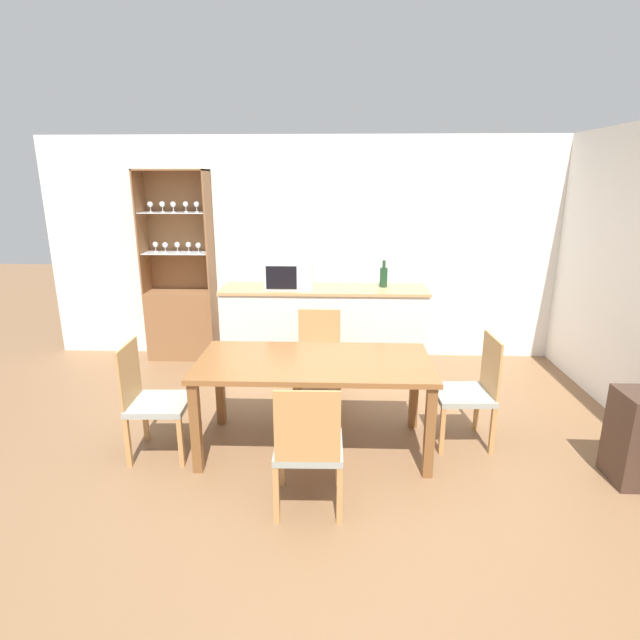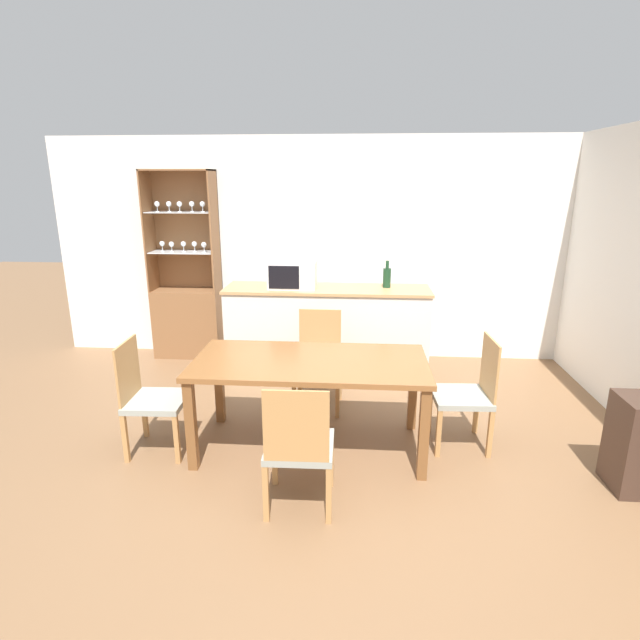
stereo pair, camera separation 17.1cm
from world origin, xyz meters
The scene contains 11 objects.
ground_plane centered at (0.00, 0.00, 0.00)m, with size 18.00×18.00×0.00m, color brown.
wall_back centered at (0.00, 2.63, 1.27)m, with size 6.80×0.06×2.55m.
kitchen_counter centered at (-0.12, 1.93, 0.49)m, with size 2.15×0.57×0.97m.
display_cabinet centered at (-1.82, 2.44, 0.61)m, with size 0.79×0.35×2.18m.
dining_table centered at (-0.15, 0.38, 0.65)m, with size 1.79×0.88×0.74m.
dining_chair_side_left_near centered at (-1.38, 0.25, 0.44)m, with size 0.45×0.45×0.90m.
dining_chair_head_near centered at (-0.15, -0.39, 0.44)m, with size 0.44×0.44×0.90m.
dining_chair_side_right_far centered at (1.08, 0.52, 0.44)m, with size 0.45×0.45×0.90m.
dining_chair_head_far centered at (-0.15, 1.16, 0.44)m, with size 0.44×0.44×0.90m.
microwave centered at (-0.48, 1.95, 1.11)m, with size 0.49×0.39×0.28m.
wine_bottle centered at (0.51, 2.00, 1.08)m, with size 0.08×0.08×0.28m.
Camera 2 is at (0.20, -3.19, 2.08)m, focal length 28.00 mm.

